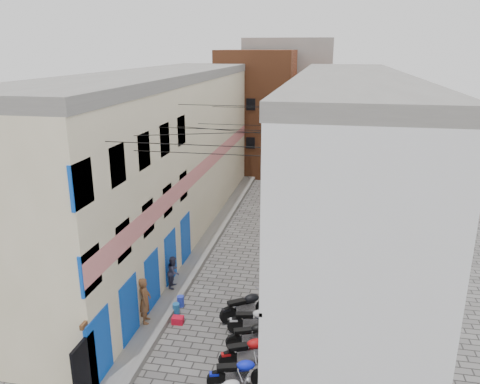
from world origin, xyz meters
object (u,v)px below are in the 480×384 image
Objects in this scene: red_crate at (178,320)px; person_b at (174,272)px; water_jug_far at (181,301)px; person_a at (145,300)px; motorcycle_c at (239,371)px; motorcycle_e at (253,334)px; motorcycle_f at (254,319)px; motorcycle_g at (246,305)px; water_jug_near at (176,309)px; motorcycle_d at (249,350)px.

person_b is at bearing 111.41° from red_crate.
red_crate is at bearing -77.14° from water_jug_far.
person_a is at bearing 174.36° from person_b.
water_jug_far is (-3.27, 4.26, -0.35)m from motorcycle_c.
motorcycle_e reaches higher than water_jug_far.
water_jug_far is (0.80, 1.70, -0.93)m from person_a.
motorcycle_f is 0.93× the size of motorcycle_g.
motorcycle_e is 3.74m from water_jug_near.
motorcycle_d is 4.48m from person_a.
motorcycle_d is at bearing -42.88° from water_jug_far.
motorcycle_d is 0.99m from motorcycle_e.
motorcycle_g is at bearing 176.29° from motorcycle_e.
water_jug_near reaches higher than red_crate.
motorcycle_c is at bearing -45.43° from red_crate.
motorcycle_d reaches higher than water_jug_near.
motorcycle_e is at bearing -25.47° from water_jug_near.
motorcycle_c is at bearing -136.27° from person_a.
motorcycle_g is 3.86m from person_a.
motorcycle_c is 4.94m from water_jug_near.
red_crate is (-2.99, 3.04, -0.45)m from motorcycle_c.
motorcycle_g is (-0.59, 2.74, 0.03)m from motorcycle_d.
motorcycle_e reaches higher than red_crate.
water_jug_far is at bearing -122.60° from motorcycle_f.
red_crate is at bearing -145.69° from motorcycle_d.
motorcycle_c is at bearing -146.11° from person_b.
person_b is at bearing -150.48° from motorcycle_e.
water_jug_far is at bearing -39.37° from person_a.
motorcycle_g is 2.84m from water_jug_near.
motorcycle_c is 1.10m from motorcycle_d.
motorcycle_f is at bearing -21.27° from water_jug_far.
person_a is at bearing -95.43° from motorcycle_f.
water_jug_near is (-3.36, 1.60, -0.34)m from motorcycle_e.
motorcycle_d is 1.14× the size of person_a.
motorcycle_c is at bearing -11.45° from motorcycle_f.
motorcycle_g is (-0.46, 3.84, 0.05)m from motorcycle_c.
motorcycle_d is 4.73× the size of red_crate.
water_jug_far is (-3.36, 2.17, -0.33)m from motorcycle_e.
person_a is 1.56m from red_crate.
person_a reaches higher than person_b.
person_a reaches higher than water_jug_far.
red_crate is (-3.00, 0.06, -0.45)m from motorcycle_f.
motorcycle_g is 2.87m from water_jug_far.
person_b reaches higher than red_crate.
motorcycle_f is 3.53m from water_jug_far.
water_jug_near is (-3.28, 0.70, -0.36)m from motorcycle_f.
person_b is (-3.90, 5.36, 0.37)m from motorcycle_c.
motorcycle_c is 2.98m from motorcycle_f.
person_a reaches higher than motorcycle_c.
motorcycle_g is 3.78m from person_b.
motorcycle_c is 0.92× the size of motorcycle_g.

